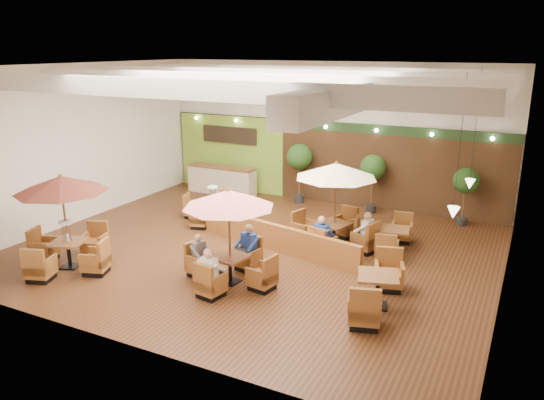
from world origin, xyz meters
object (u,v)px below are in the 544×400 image
Objects in this scene: table_2 at (335,190)px; topiary_2 at (466,183)px; table_3 at (208,208)px; topiary_1 at (373,170)px; table_4 at (377,291)px; diner_3 at (322,233)px; service_counter at (222,180)px; table_0 at (63,205)px; booth_divider at (276,237)px; diner_2 at (200,251)px; table_1 at (229,219)px; diner_4 at (366,228)px; table_5 at (385,239)px; diner_1 at (248,243)px; topiary_0 at (300,159)px; diner_0 at (210,268)px.

table_2 is 1.37× the size of topiary_2.
topiary_1 is (4.98, 3.52, 1.21)m from table_3.
diner_3 is (-2.32, 2.28, 0.37)m from table_4.
service_counter is 1.06× the size of table_0.
diner_2 reaches higher than booth_divider.
table_1 is 3.13× the size of diner_4.
table_0 is at bearing -117.90° from table_3.
table_3 is 2.94× the size of diner_4.
topiary_2 reaches higher than diner_4.
diner_4 is (-1.32, 3.28, 0.37)m from table_4.
table_5 is 3.02× the size of diner_3.
table_3 is at bearing 135.68° from table_4.
diner_3 is at bearing -73.07° from table_2.
table_0 is 3.30× the size of diner_1.
topiary_0 is 5.90m from diner_3.
diner_1 reaches higher than diner_3.
table_1 is (4.59, 1.18, -0.06)m from table_0.
table_1 is 1.06× the size of table_3.
topiary_1 is at bearing 36.16° from table_0.
diner_2 is at bearing -107.94° from topiary_1.
service_counter is at bearing 166.45° from table_2.
table_1 reaches higher than topiary_2.
topiary_0 is at bearing 129.34° from diner_3.
table_1 is at bearing -79.55° from topiary_0.
table_5 is at bearing 85.12° from table_4.
table_0 is 4.72m from diner_0.
table_1 is at bearing -4.75° from table_0.
diner_3 is at bearing -36.63° from service_counter.
service_counter is 1.35× the size of topiary_1.
topiary_0 reaches higher than diner_1.
topiary_0 is (-5.28, 7.28, 1.37)m from table_4.
topiary_0 reaches higher than table_5.
diner_0 is 1.03× the size of diner_4.
table_0 is 12.95m from topiary_2.
table_2 is at bearing 72.09° from diner_0.
diner_3 is at bearing 13.08° from table_0.
topiary_0 is 6.96m from diner_1.
diner_3 is (-3.29, -5.00, -0.75)m from topiary_2.
table_3 is at bearing 58.65° from table_0.
diner_2 is (-1.02, -2.63, 0.32)m from booth_divider.
diner_2 is at bearing -171.09° from table_1.
diner_2 is (-5.78, -7.69, -0.79)m from topiary_2.
diner_2 is 0.86× the size of diner_3.
diner_3 reaches higher than booth_divider.
topiary_0 is 2.81× the size of diner_3.
topiary_1 is at bearing 19.53° from table_3.
topiary_0 is (3.50, 0.20, 1.19)m from service_counter.
diner_1 is at bearing -125.61° from topiary_2.
diner_4 is at bearing -20.32° from table_3.
diner_1 reaches higher than diner_2.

